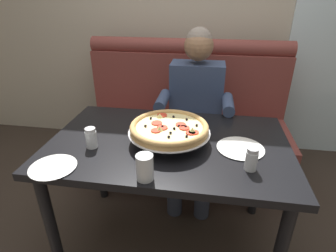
{
  "coord_description": "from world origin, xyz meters",
  "views": [
    {
      "loc": [
        0.2,
        -1.28,
        1.49
      ],
      "look_at": [
        -0.01,
        0.06,
        0.81
      ],
      "focal_mm": 28.86,
      "sensor_mm": 36.0,
      "label": 1
    }
  ],
  "objects": [
    {
      "name": "shaker_pepper_flakes",
      "position": [
        0.41,
        -0.2,
        0.8
      ],
      "size": [
        0.06,
        0.06,
        0.11
      ],
      "color": "white",
      "rests_on": "dining_table"
    },
    {
      "name": "plate_near_right",
      "position": [
        0.38,
        -0.02,
        0.76
      ],
      "size": [
        0.25,
        0.25,
        0.02
      ],
      "color": "white",
      "rests_on": "dining_table"
    },
    {
      "name": "plate_near_left",
      "position": [
        -0.49,
        -0.34,
        0.76
      ],
      "size": [
        0.22,
        0.22,
        0.02
      ],
      "color": "white",
      "rests_on": "dining_table"
    },
    {
      "name": "diner_main",
      "position": [
        0.11,
        0.61,
        0.71
      ],
      "size": [
        0.54,
        0.64,
        1.27
      ],
      "color": "#2D3342",
      "rests_on": "ground_plane"
    },
    {
      "name": "drinking_glass",
      "position": [
        -0.05,
        -0.35,
        0.81
      ],
      "size": [
        0.08,
        0.08,
        0.12
      ],
      "color": "silver",
      "rests_on": "dining_table"
    },
    {
      "name": "patio_chair",
      "position": [
        1.27,
        2.11,
        0.52
      ],
      "size": [
        0.43,
        0.42,
        0.86
      ],
      "color": "black",
      "rests_on": "ground_plane"
    },
    {
      "name": "pizza",
      "position": [
        0.01,
        -0.01,
        0.84
      ],
      "size": [
        0.44,
        0.44,
        0.12
      ],
      "color": "silver",
      "rests_on": "dining_table"
    },
    {
      "name": "back_wall_with_window",
      "position": [
        0.0,
        1.45,
        1.4
      ],
      "size": [
        6.0,
        0.12,
        2.8
      ],
      "primitive_type": "cube",
      "color": "#BCB29E",
      "rests_on": "ground_plane"
    },
    {
      "name": "ground_plane",
      "position": [
        0.0,
        0.0,
        0.0
      ],
      "size": [
        16.0,
        16.0,
        0.0
      ],
      "primitive_type": "plane",
      "color": "#382D26"
    },
    {
      "name": "dining_table",
      "position": [
        0.0,
        0.0,
        0.66
      ],
      "size": [
        1.31,
        0.82,
        0.75
      ],
      "color": "black",
      "rests_on": "ground_plane"
    },
    {
      "name": "shaker_oregano",
      "position": [
        -0.39,
        -0.13,
        0.8
      ],
      "size": [
        0.06,
        0.06,
        0.11
      ],
      "color": "white",
      "rests_on": "dining_table"
    },
    {
      "name": "booth_bench",
      "position": [
        0.0,
        0.88,
        0.4
      ],
      "size": [
        1.76,
        0.78,
        1.13
      ],
      "color": "brown",
      "rests_on": "ground_plane"
    }
  ]
}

